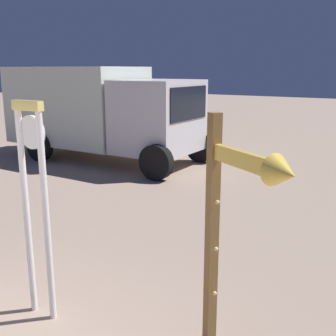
{
  "coord_description": "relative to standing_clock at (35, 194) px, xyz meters",
  "views": [
    {
      "loc": [
        3.27,
        -1.19,
        2.7
      ],
      "look_at": [
        -0.05,
        4.03,
        1.2
      ],
      "focal_mm": 43.68,
      "sensor_mm": 36.0,
      "label": 1
    }
  ],
  "objects": [
    {
      "name": "arrow_sign",
      "position": [
        2.11,
        0.39,
        0.13
      ],
      "size": [
        1.02,
        0.71,
        2.33
      ],
      "color": "olive",
      "rests_on": "ground_plane"
    },
    {
      "name": "standing_clock",
      "position": [
        0.0,
        0.0,
        0.0
      ],
      "size": [
        0.39,
        0.11,
        2.4
      ],
      "color": "white",
      "rests_on": "ground_plane"
    },
    {
      "name": "box_truck_near",
      "position": [
        -5.05,
        6.61,
        0.12
      ],
      "size": [
        6.23,
        2.72,
        2.77
      ],
      "color": "silver",
      "rests_on": "ground_plane"
    }
  ]
}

